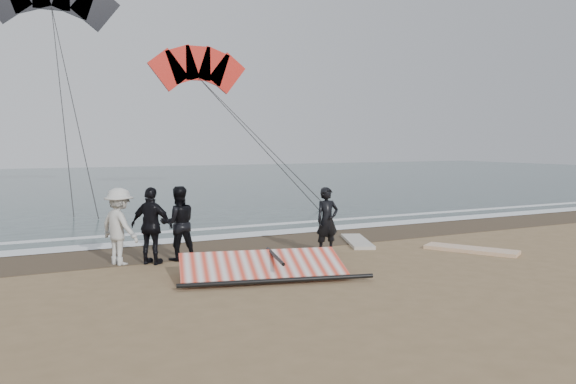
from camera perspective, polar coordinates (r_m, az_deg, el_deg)
name	(u,v)px	position (r m, az deg, el deg)	size (l,w,h in m)	color
ground	(383,270)	(13.08, 9.59, -7.87)	(120.00, 120.00, 0.00)	#8C704C
sea	(121,182)	(44.03, -16.64, 1.02)	(120.00, 54.00, 0.02)	#233838
wet_sand	(293,240)	(16.85, 0.50, -4.89)	(120.00, 2.80, 0.01)	#4C3D2B
foam_near	(273,233)	(18.09, -1.53, -4.14)	(120.00, 0.90, 0.01)	white
foam_far	(252,226)	(19.62, -3.63, -3.43)	(120.00, 0.45, 0.01)	white
man_main	(327,221)	(14.71, 4.00, -2.92)	(0.64, 0.42, 1.75)	black
board_white	(471,250)	(15.89, 18.10, -5.58)	(0.67, 2.40, 0.10)	silver
board_cream	(357,241)	(16.51, 7.04, -4.99)	(0.59, 2.22, 0.09)	beige
trio_cluster	(147,225)	(13.96, -14.12, -3.29)	(2.44, 1.52, 1.86)	black
sail_rig	(257,268)	(12.30, -3.15, -7.71)	(3.96, 2.49, 0.49)	black
kite_red	(199,72)	(34.26, -9.06, 11.96)	(6.48, 6.43, 14.41)	red
kite_dark	(51,3)	(34.17, -22.91, 17.31)	(8.14, 5.79, 15.27)	black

